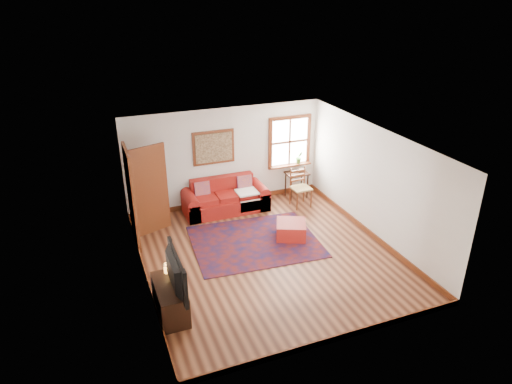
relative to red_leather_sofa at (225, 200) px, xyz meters
name	(u,v)px	position (x,y,z in m)	size (l,w,h in m)	color
ground	(267,255)	(0.16, -2.34, -0.27)	(5.50, 5.50, 0.00)	#462012
room_envelope	(268,183)	(0.16, -2.33, 1.38)	(5.04, 5.54, 2.52)	silver
window	(291,147)	(1.94, 0.36, 1.04)	(1.18, 0.20, 1.38)	white
doorway	(142,192)	(-2.05, -0.56, 0.80)	(0.89, 1.08, 2.14)	black
framed_artwork	(214,148)	(-0.14, 0.37, 1.28)	(1.05, 0.07, 0.85)	brown
persian_rug	(255,241)	(0.11, -1.74, -0.26)	(2.70, 2.16, 0.02)	#5D140D
red_leather_sofa	(225,200)	(0.00, 0.00, 0.00)	(2.08, 0.86, 0.81)	maroon
red_ottoman	(291,230)	(0.94, -1.84, -0.09)	(0.64, 0.64, 0.36)	maroon
side_table	(297,177)	(2.00, 0.07, 0.30)	(0.57, 0.43, 0.69)	black
ladder_back_chair	(300,186)	(1.85, -0.42, 0.27)	(0.48, 0.46, 0.99)	tan
media_cabinet	(170,299)	(-2.10, -3.44, 0.02)	(0.47, 1.04, 0.57)	black
television	(170,273)	(-2.08, -3.58, 0.64)	(1.18, 0.16, 0.68)	black
candle_hurricane	(167,269)	(-2.05, -3.06, 0.38)	(0.12, 0.12, 0.18)	silver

